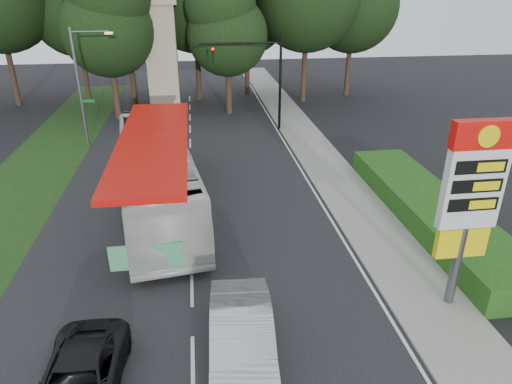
{
  "coord_description": "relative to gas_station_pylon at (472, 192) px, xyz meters",
  "views": [
    {
      "loc": [
        0.52,
        -10.27,
        10.6
      ],
      "look_at": [
        2.96,
        7.79,
        2.2
      ],
      "focal_mm": 32.0,
      "sensor_mm": 36.0,
      "label": 1
    }
  ],
  "objects": [
    {
      "name": "suv_charcoal",
      "position": [
        -12.25,
        -2.54,
        -3.8
      ],
      "size": [
        2.32,
        4.77,
        1.3
      ],
      "primitive_type": "imported",
      "rotation": [
        0.0,
        0.0,
        -0.03
      ],
      "color": "black",
      "rests_on": "ground"
    },
    {
      "name": "sidewalk_right",
      "position": [
        -0.7,
        10.01,
        -4.39
      ],
      "size": [
        3.0,
        80.0,
        0.12
      ],
      "primitive_type": "cube",
      "color": "gray",
      "rests_on": "ground"
    },
    {
      "name": "ground",
      "position": [
        -9.2,
        -1.99,
        -4.45
      ],
      "size": [
        120.0,
        120.0,
        0.0
      ],
      "primitive_type": "plane",
      "color": "black",
      "rests_on": "ground"
    },
    {
      "name": "transit_bus",
      "position": [
        -10.78,
        9.16,
        -2.54
      ],
      "size": [
        5.06,
        14.0,
        3.81
      ],
      "primitive_type": "imported",
      "rotation": [
        0.0,
        0.0,
        0.14
      ],
      "color": "silver",
      "rests_on": "ground"
    },
    {
      "name": "tree_monument_right",
      "position": [
        -5.7,
        27.51,
        3.56
      ],
      "size": [
        6.72,
        6.72,
        13.2
      ],
      "color": "#2D2116",
      "rests_on": "ground"
    },
    {
      "name": "traffic_signal_mast",
      "position": [
        -3.52,
        22.0,
        0.22
      ],
      "size": [
        6.1,
        0.35,
        7.2
      ],
      "color": "black",
      "rests_on": "ground"
    },
    {
      "name": "road_surface",
      "position": [
        -9.2,
        10.01,
        -4.44
      ],
      "size": [
        14.0,
        80.0,
        0.02
      ],
      "primitive_type": "cube",
      "color": "black",
      "rests_on": "ground"
    },
    {
      "name": "monument",
      "position": [
        -11.2,
        28.01,
        0.66
      ],
      "size": [
        3.0,
        3.0,
        10.05
      ],
      "color": "tan",
      "rests_on": "ground"
    },
    {
      "name": "tree_monument_left",
      "position": [
        -15.2,
        27.01,
        4.23
      ],
      "size": [
        7.28,
        7.28,
        14.3
      ],
      "color": "#2D2116",
      "rests_on": "ground"
    },
    {
      "name": "hedge",
      "position": [
        2.3,
        6.01,
        -3.85
      ],
      "size": [
        3.0,
        14.0,
        1.2
      ],
      "primitive_type": "cube",
      "color": "#1D4A13",
      "rests_on": "ground"
    },
    {
      "name": "sedan_silver",
      "position": [
        -7.7,
        -1.87,
        -3.56
      ],
      "size": [
        2.19,
        5.5,
        1.78
      ],
      "primitive_type": "imported",
      "rotation": [
        0.0,
        0.0,
        -0.06
      ],
      "color": "#B2B4BA",
      "rests_on": "ground"
    },
    {
      "name": "grass_verge_left",
      "position": [
        -18.7,
        16.01,
        -4.44
      ],
      "size": [
        5.0,
        50.0,
        0.02
      ],
      "primitive_type": "cube",
      "color": "#193814",
      "rests_on": "ground"
    },
    {
      "name": "gas_station_pylon",
      "position": [
        0.0,
        0.0,
        0.0
      ],
      "size": [
        2.1,
        0.45,
        6.85
      ],
      "color": "#59595E",
      "rests_on": "ground"
    },
    {
      "name": "streetlight_signs",
      "position": [
        -16.19,
        20.01,
        -0.01
      ],
      "size": [
        2.75,
        0.98,
        8.0
      ],
      "color": "#59595E",
      "rests_on": "ground"
    }
  ]
}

